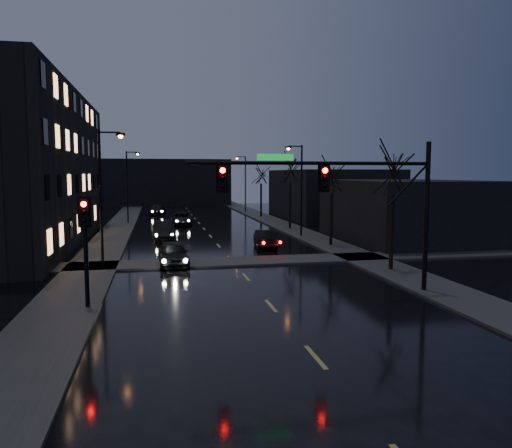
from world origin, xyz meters
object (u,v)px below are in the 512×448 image
oncoming_car_d (157,210)px  oncoming_car_c (182,219)px  oncoming_car_a (173,253)px  oncoming_car_b (164,230)px  lead_car (265,239)px

oncoming_car_d → oncoming_car_c: bearing=-74.6°
oncoming_car_a → oncoming_car_b: bearing=90.6°
lead_car → oncoming_car_c: bearing=-67.3°
oncoming_car_b → oncoming_car_c: bearing=77.5°
oncoming_car_a → oncoming_car_c: (1.69, 23.82, -0.05)m
oncoming_car_d → oncoming_car_b: bearing=-83.9°
oncoming_car_c → oncoming_car_a: bearing=-89.7°
oncoming_car_b → oncoming_car_c: 11.73m
oncoming_car_a → oncoming_car_c: 23.87m
oncoming_car_a → oncoming_car_b: size_ratio=0.92×
oncoming_car_b → oncoming_car_d: 25.56m
oncoming_car_c → oncoming_car_d: (-2.58, 14.02, 0.04)m
oncoming_car_c → lead_car: (5.30, -17.99, 0.02)m
oncoming_car_d → lead_car: 32.96m
lead_car → oncoming_car_a: bearing=46.2°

